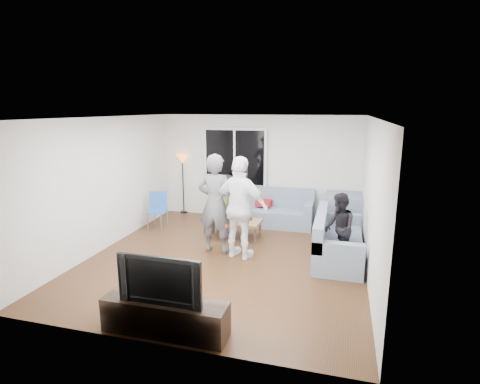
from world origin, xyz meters
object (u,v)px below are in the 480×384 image
(floor_lamp, at_px, (183,184))
(spectator_back, at_px, (227,198))
(sofa_right_section, at_px, (339,236))
(coffee_table, at_px, (235,229))
(player_right, at_px, (241,208))
(sofa_back_section, at_px, (265,207))
(tv_console, at_px, (165,317))
(side_chair, at_px, (157,211))
(player_left, at_px, (215,204))
(television, at_px, (163,277))
(spectator_right, at_px, (339,228))

(floor_lamp, distance_m, spectator_back, 1.44)
(spectator_back, bearing_deg, floor_lamp, 168.47)
(spectator_back, bearing_deg, sofa_right_section, -27.31)
(coffee_table, height_order, player_right, player_right)
(floor_lamp, bearing_deg, sofa_back_section, -10.81)
(spectator_back, xyz_separation_m, tv_console, (0.66, -4.80, -0.36))
(tv_console, bearing_deg, side_chair, 118.55)
(side_chair, distance_m, player_right, 2.61)
(sofa_back_section, relative_size, floor_lamp, 1.47)
(player_left, xyz_separation_m, television, (0.27, -2.75, -0.22))
(side_chair, height_order, spectator_back, spectator_back)
(player_right, bearing_deg, player_left, -1.83)
(player_right, distance_m, tv_console, 2.72)
(sofa_right_section, relative_size, floor_lamp, 1.28)
(tv_console, bearing_deg, coffee_table, 92.03)
(floor_lamp, distance_m, player_left, 3.03)
(spectator_right, distance_m, spectator_back, 3.32)
(player_right, bearing_deg, television, 98.12)
(sofa_back_section, distance_m, spectator_right, 2.59)
(sofa_back_section, relative_size, tv_console, 1.44)
(sofa_back_section, relative_size, player_left, 1.19)
(coffee_table, xyz_separation_m, player_left, (-0.14, -0.86, 0.77))
(sofa_right_section, bearing_deg, player_left, 97.73)
(coffee_table, bearing_deg, sofa_back_section, 69.94)
(sofa_back_section, distance_m, tv_console, 4.78)
(side_chair, bearing_deg, spectator_back, 20.29)
(player_left, relative_size, player_right, 1.01)
(sofa_back_section, height_order, player_right, player_right)
(side_chair, bearing_deg, player_right, -44.07)
(floor_lamp, xyz_separation_m, player_right, (2.30, -2.61, 0.18))
(coffee_table, height_order, player_left, player_left)
(player_left, xyz_separation_m, player_right, (0.54, -0.16, -0.01))
(sofa_right_section, relative_size, tv_console, 1.25)
(player_left, bearing_deg, spectator_back, -76.83)
(sofa_back_section, xyz_separation_m, tv_console, (-0.29, -4.77, -0.20))
(spectator_back, distance_m, tv_console, 4.86)
(coffee_table, xyz_separation_m, side_chair, (-1.90, 0.11, 0.23))
(side_chair, xyz_separation_m, tv_console, (2.03, -3.72, -0.21))
(spectator_right, bearing_deg, side_chair, -118.20)
(sofa_back_section, xyz_separation_m, floor_lamp, (-2.32, 0.44, 0.36))
(sofa_back_section, bearing_deg, spectator_right, -47.32)
(floor_lamp, height_order, spectator_right, floor_lamp)
(sofa_back_section, bearing_deg, floor_lamp, 169.19)
(television, bearing_deg, spectator_right, 54.55)
(spectator_right, height_order, television, spectator_right)
(sofa_right_section, distance_m, side_chair, 4.12)
(player_left, bearing_deg, sofa_back_section, -103.28)
(side_chair, bearing_deg, coffee_table, -21.22)
(sofa_back_section, distance_m, spectator_back, 0.97)
(sofa_back_section, bearing_deg, sofa_right_section, -44.18)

